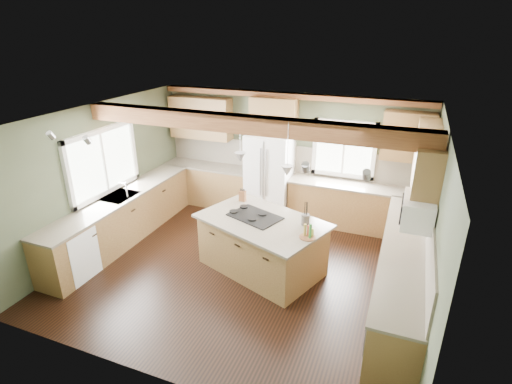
% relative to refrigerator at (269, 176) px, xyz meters
% --- Properties ---
extents(floor, '(5.60, 5.60, 0.00)m').
position_rel_refrigerator_xyz_m(floor, '(0.30, -2.12, -0.90)').
color(floor, black).
rests_on(floor, ground).
extents(ceiling, '(5.60, 5.60, 0.00)m').
position_rel_refrigerator_xyz_m(ceiling, '(0.30, -2.12, 1.70)').
color(ceiling, silver).
rests_on(ceiling, wall_back).
extents(wall_back, '(5.60, 0.00, 5.60)m').
position_rel_refrigerator_xyz_m(wall_back, '(0.30, 0.38, 0.40)').
color(wall_back, '#3D4631').
rests_on(wall_back, ground).
extents(wall_left, '(0.00, 5.00, 5.00)m').
position_rel_refrigerator_xyz_m(wall_left, '(-2.50, -2.12, 0.40)').
color(wall_left, '#3D4631').
rests_on(wall_left, ground).
extents(wall_right, '(0.00, 5.00, 5.00)m').
position_rel_refrigerator_xyz_m(wall_right, '(3.10, -2.12, 0.40)').
color(wall_right, '#3D4631').
rests_on(wall_right, ground).
extents(ceiling_beam, '(5.55, 0.26, 0.26)m').
position_rel_refrigerator_xyz_m(ceiling_beam, '(0.30, -2.02, 1.57)').
color(ceiling_beam, '#512817').
rests_on(ceiling_beam, ceiling).
extents(soffit_trim, '(5.55, 0.20, 0.10)m').
position_rel_refrigerator_xyz_m(soffit_trim, '(0.30, 0.28, 1.64)').
color(soffit_trim, '#512817').
rests_on(soffit_trim, ceiling).
extents(backsplash_back, '(5.58, 0.03, 0.58)m').
position_rel_refrigerator_xyz_m(backsplash_back, '(0.30, 0.36, 0.31)').
color(backsplash_back, brown).
rests_on(backsplash_back, wall_back).
extents(backsplash_right, '(0.03, 3.70, 0.58)m').
position_rel_refrigerator_xyz_m(backsplash_right, '(3.08, -2.07, 0.31)').
color(backsplash_right, brown).
rests_on(backsplash_right, wall_right).
extents(base_cab_back_left, '(2.02, 0.60, 0.88)m').
position_rel_refrigerator_xyz_m(base_cab_back_left, '(-1.49, 0.08, -0.46)').
color(base_cab_back_left, brown).
rests_on(base_cab_back_left, floor).
extents(counter_back_left, '(2.06, 0.64, 0.04)m').
position_rel_refrigerator_xyz_m(counter_back_left, '(-1.49, 0.08, 0.00)').
color(counter_back_left, '#473F34').
rests_on(counter_back_left, base_cab_back_left).
extents(base_cab_back_right, '(2.62, 0.60, 0.88)m').
position_rel_refrigerator_xyz_m(base_cab_back_right, '(1.79, 0.08, -0.46)').
color(base_cab_back_right, brown).
rests_on(base_cab_back_right, floor).
extents(counter_back_right, '(2.66, 0.64, 0.04)m').
position_rel_refrigerator_xyz_m(counter_back_right, '(1.79, 0.08, 0.00)').
color(counter_back_right, '#473F34').
rests_on(counter_back_right, base_cab_back_right).
extents(base_cab_left, '(0.60, 3.70, 0.88)m').
position_rel_refrigerator_xyz_m(base_cab_left, '(-2.20, -2.07, -0.46)').
color(base_cab_left, brown).
rests_on(base_cab_left, floor).
extents(counter_left, '(0.64, 3.74, 0.04)m').
position_rel_refrigerator_xyz_m(counter_left, '(-2.20, -2.07, 0.00)').
color(counter_left, '#473F34').
rests_on(counter_left, base_cab_left).
extents(base_cab_right, '(0.60, 3.70, 0.88)m').
position_rel_refrigerator_xyz_m(base_cab_right, '(2.80, -2.07, -0.46)').
color(base_cab_right, brown).
rests_on(base_cab_right, floor).
extents(counter_right, '(0.64, 3.74, 0.04)m').
position_rel_refrigerator_xyz_m(counter_right, '(2.80, -2.07, 0.00)').
color(counter_right, '#473F34').
rests_on(counter_right, base_cab_right).
extents(upper_cab_back_left, '(1.40, 0.35, 0.90)m').
position_rel_refrigerator_xyz_m(upper_cab_back_left, '(-1.69, 0.21, 1.05)').
color(upper_cab_back_left, brown).
rests_on(upper_cab_back_left, wall_back).
extents(upper_cab_over_fridge, '(0.96, 0.35, 0.70)m').
position_rel_refrigerator_xyz_m(upper_cab_over_fridge, '(-0.00, 0.21, 1.25)').
color(upper_cab_over_fridge, brown).
rests_on(upper_cab_over_fridge, wall_back).
extents(upper_cab_right, '(0.35, 2.20, 0.90)m').
position_rel_refrigerator_xyz_m(upper_cab_right, '(2.92, -1.22, 1.05)').
color(upper_cab_right, brown).
rests_on(upper_cab_right, wall_right).
extents(upper_cab_back_corner, '(0.90, 0.35, 0.90)m').
position_rel_refrigerator_xyz_m(upper_cab_back_corner, '(2.60, 0.21, 1.05)').
color(upper_cab_back_corner, brown).
rests_on(upper_cab_back_corner, wall_back).
extents(window_left, '(0.04, 1.60, 1.05)m').
position_rel_refrigerator_xyz_m(window_left, '(-2.48, -2.07, 0.65)').
color(window_left, white).
rests_on(window_left, wall_left).
extents(window_back, '(1.10, 0.04, 1.00)m').
position_rel_refrigerator_xyz_m(window_back, '(1.45, 0.36, 0.65)').
color(window_back, white).
rests_on(window_back, wall_back).
extents(sink, '(0.50, 0.65, 0.03)m').
position_rel_refrigerator_xyz_m(sink, '(-2.20, -2.07, 0.01)').
color(sink, '#262628').
rests_on(sink, counter_left).
extents(faucet, '(0.02, 0.02, 0.28)m').
position_rel_refrigerator_xyz_m(faucet, '(-2.02, -2.07, 0.15)').
color(faucet, '#B2B2B7').
rests_on(faucet, sink).
extents(dishwasher, '(0.60, 0.60, 0.84)m').
position_rel_refrigerator_xyz_m(dishwasher, '(-2.19, -3.37, -0.47)').
color(dishwasher, white).
rests_on(dishwasher, floor).
extents(oven, '(0.60, 0.72, 0.84)m').
position_rel_refrigerator_xyz_m(oven, '(2.79, -3.37, -0.47)').
color(oven, white).
rests_on(oven, floor).
extents(microwave, '(0.40, 0.70, 0.38)m').
position_rel_refrigerator_xyz_m(microwave, '(2.88, -2.17, 0.65)').
color(microwave, white).
rests_on(microwave, wall_right).
extents(pendant_left, '(0.18, 0.18, 0.16)m').
position_rel_refrigerator_xyz_m(pendant_left, '(0.15, -1.86, 0.98)').
color(pendant_left, '#B2B2B7').
rests_on(pendant_left, ceiling).
extents(pendant_right, '(0.18, 0.18, 0.16)m').
position_rel_refrigerator_xyz_m(pendant_right, '(1.04, -2.18, 0.98)').
color(pendant_right, '#B2B2B7').
rests_on(pendant_right, ceiling).
extents(refrigerator, '(0.90, 0.74, 1.80)m').
position_rel_refrigerator_xyz_m(refrigerator, '(0.00, 0.00, 0.00)').
color(refrigerator, white).
rests_on(refrigerator, floor).
extents(island, '(2.18, 1.74, 0.88)m').
position_rel_refrigerator_xyz_m(island, '(0.60, -2.02, -0.46)').
color(island, brown).
rests_on(island, floor).
extents(island_top, '(2.34, 1.91, 0.04)m').
position_rel_refrigerator_xyz_m(island_top, '(0.60, -2.02, 0.00)').
color(island_top, '#473F34').
rests_on(island_top, island).
extents(cooktop, '(0.96, 0.80, 0.02)m').
position_rel_refrigerator_xyz_m(cooktop, '(0.45, -1.97, 0.03)').
color(cooktop, black).
rests_on(cooktop, island_top).
extents(knife_block, '(0.12, 0.09, 0.19)m').
position_rel_refrigerator_xyz_m(knife_block, '(0.00, -1.44, 0.12)').
color(knife_block, brown).
rests_on(knife_block, island_top).
extents(utensil_crock, '(0.16, 0.16, 0.18)m').
position_rel_refrigerator_xyz_m(utensil_crock, '(1.29, -1.93, 0.11)').
color(utensil_crock, '#3B342F').
rests_on(utensil_crock, island_top).
extents(bottle_tray, '(0.34, 0.34, 0.23)m').
position_rel_refrigerator_xyz_m(bottle_tray, '(1.43, -2.32, 0.13)').
color(bottle_tray, brown).
rests_on(bottle_tray, island_top).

